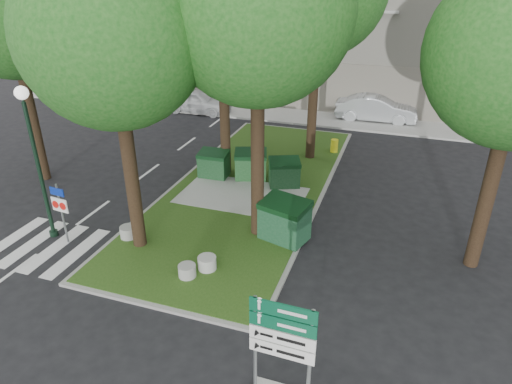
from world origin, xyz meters
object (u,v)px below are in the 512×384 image
at_px(street_lamp, 34,147).
at_px(car_white, 197,101).
at_px(bollard_mid, 187,271).
at_px(traffic_sign_pole, 61,206).
at_px(bollard_right, 207,263).
at_px(tree_median_mid, 224,10).
at_px(tree_median_near_left, 114,16).
at_px(litter_bin, 334,146).
at_px(bollard_left, 128,232).
at_px(dumpster_c, 284,173).
at_px(dumpster_d, 285,220).
at_px(directional_sign, 282,340).
at_px(dumpster_a, 214,164).
at_px(dumpster_b, 251,165).
at_px(car_silver, 376,108).

distance_m(street_lamp, car_white, 15.64).
xyz_separation_m(bollard_mid, traffic_sign_pole, (-4.82, 0.55, 1.11)).
bearing_deg(bollard_right, tree_median_mid, 106.69).
relative_size(tree_median_near_left, car_white, 2.39).
bearing_deg(litter_bin, bollard_left, -117.22).
distance_m(dumpster_c, litter_bin, 4.78).
bearing_deg(tree_median_mid, dumpster_d, -49.99).
relative_size(directional_sign, car_white, 0.62).
xyz_separation_m(dumpster_c, bollard_mid, (-1.05, -7.07, -0.39)).
xyz_separation_m(dumpster_c, traffic_sign_pole, (-5.88, -6.52, 0.72)).
bearing_deg(traffic_sign_pole, street_lamp, 171.11).
relative_size(dumpster_a, litter_bin, 2.05).
bearing_deg(dumpster_a, car_white, 117.09).
relative_size(dumpster_b, street_lamp, 0.30).
bearing_deg(dumpster_a, dumpster_c, -0.67).
bearing_deg(traffic_sign_pole, dumpster_b, 64.14).
bearing_deg(dumpster_a, bollard_mid, -75.05).
distance_m(dumpster_c, street_lamp, 9.53).
distance_m(dumpster_a, street_lamp, 7.59).
bearing_deg(dumpster_b, bollard_right, -99.54).
xyz_separation_m(bollard_left, car_white, (-4.32, 14.75, 0.43)).
relative_size(tree_median_near_left, litter_bin, 16.29).
bearing_deg(litter_bin, car_silver, 77.15).
xyz_separation_m(dumpster_d, traffic_sign_pole, (-7.01, -2.46, 0.59)).
distance_m(dumpster_d, directional_sign, 6.71).
xyz_separation_m(dumpster_c, dumpster_d, (1.13, -4.07, 0.13)).
xyz_separation_m(tree_median_mid, traffic_sign_pole, (-3.10, -7.12, -5.56)).
relative_size(dumpster_d, litter_bin, 2.83).
height_order(bollard_left, street_lamp, street_lamp).
distance_m(dumpster_b, directional_sign, 11.69).
height_order(bollard_right, directional_sign, directional_sign).
relative_size(bollard_mid, car_white, 0.12).
bearing_deg(dumpster_d, car_silver, 99.88).
height_order(dumpster_a, litter_bin, dumpster_a).
height_order(tree_median_mid, traffic_sign_pole, tree_median_mid).
bearing_deg(car_white, dumpster_b, -141.80).
xyz_separation_m(dumpster_c, bollard_left, (-3.97, -5.72, -0.38)).
distance_m(litter_bin, directional_sign, 15.19).
distance_m(bollard_left, car_silver, 17.87).
distance_m(dumpster_b, dumpster_d, 5.14).
bearing_deg(dumpster_a, tree_median_mid, 55.72).
xyz_separation_m(bollard_right, traffic_sign_pole, (-5.23, 0.01, 1.09)).
distance_m(dumpster_c, bollard_right, 6.57).
bearing_deg(street_lamp, dumpster_a, 61.10).
distance_m(traffic_sign_pole, car_silver, 19.40).
bearing_deg(bollard_right, bollard_mid, -127.07).
xyz_separation_m(street_lamp, directional_sign, (9.48, -4.15, -1.40)).
bearing_deg(car_white, bollard_mid, -155.02).
relative_size(tree_median_mid, traffic_sign_pole, 4.51).
distance_m(dumpster_b, bollard_left, 6.47).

